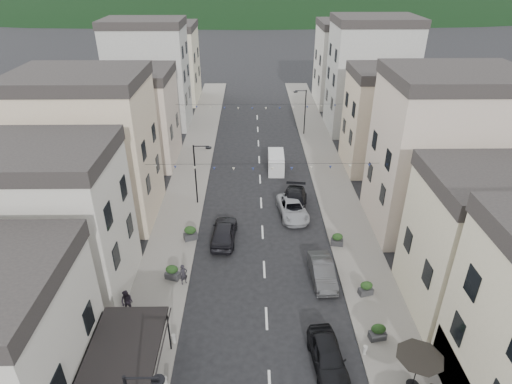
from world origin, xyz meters
TOP-DOWN VIEW (x-y plane):
  - sidewalk_left at (-7.50, 32.00)m, footprint 4.00×76.00m
  - sidewalk_right at (7.50, 32.00)m, footprint 4.00×76.00m
  - boutique_awning at (-7.25, 5.00)m, footprint 3.77×7.50m
  - buildings_row_left at (-14.50, 37.75)m, footprint 10.20×54.16m
  - buildings_row_right at (14.50, 36.59)m, footprint 10.20×54.16m
  - streetlamp_left_far at (-5.82, 26.00)m, footprint 1.70×0.56m
  - streetlamp_right_far at (5.82, 44.00)m, footprint 1.70×0.56m
  - bunting_near at (0.00, 22.00)m, footprint 19.00×0.28m
  - bunting_far at (0.00, 38.00)m, footprint 19.00×0.28m
  - parked_car_a at (3.37, 7.31)m, footprint 2.18×4.59m
  - parked_car_b at (4.19, 14.82)m, footprint 1.72×4.46m
  - parked_car_c at (2.80, 23.72)m, footprint 2.91×5.35m
  - parked_car_d at (3.08, 24.74)m, footprint 2.90×5.67m
  - parked_car_e at (-3.22, 19.85)m, footprint 2.22×4.97m
  - delivery_van at (1.80, 33.27)m, footprint 1.81×4.33m
  - pedestrian_a at (-5.80, 14.37)m, footprint 0.70×0.64m
  - pedestrian_b at (-9.09, 11.58)m, footprint 0.99×0.86m
  - planter_la at (-6.72, 14.93)m, footprint 1.16×0.87m
  - planter_lb at (-6.00, 19.89)m, footprint 1.26×0.99m
  - planter_ra at (6.73, 9.13)m, footprint 1.10×0.73m
  - planter_rb at (6.96, 13.08)m, footprint 1.08×0.78m
  - planter_rc at (6.00, 18.92)m, footprint 1.06×0.71m

SIDE VIEW (x-z plane):
  - sidewalk_left at x=-7.50m, z-range 0.00..0.12m
  - sidewalk_right at x=7.50m, z-range 0.00..0.12m
  - planter_rb at x=6.96m, z-range 0.10..1.19m
  - planter_rc at x=6.00m, z-range 0.10..1.20m
  - planter_ra at x=6.73m, z-range 0.10..1.24m
  - planter_la at x=-6.72m, z-range 0.10..1.26m
  - parked_car_c at x=2.80m, z-range 0.00..1.42m
  - parked_car_b at x=4.19m, z-range 0.00..1.45m
  - planter_lb at x=-6.00m, z-range 0.10..1.35m
  - parked_car_a at x=3.37m, z-range 0.00..1.52m
  - parked_car_d at x=3.08m, z-range 0.00..1.58m
  - parked_car_e at x=-3.22m, z-range 0.00..1.66m
  - pedestrian_a at x=-5.80m, z-range 0.12..1.73m
  - pedestrian_b at x=-9.09m, z-range 0.12..1.88m
  - delivery_van at x=1.80m, z-range -0.02..2.04m
  - boutique_awning at x=-7.25m, z-range 1.48..4.75m
  - streetlamp_left_far at x=-5.82m, z-range 0.70..6.70m
  - streetlamp_right_far at x=5.82m, z-range 0.70..6.70m
  - bunting_near at x=0.00m, z-range 5.34..5.96m
  - bunting_far at x=0.00m, z-range 5.34..5.96m
  - buildings_row_left at x=-14.50m, z-range -0.88..13.12m
  - buildings_row_right at x=14.50m, z-range -0.93..13.57m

